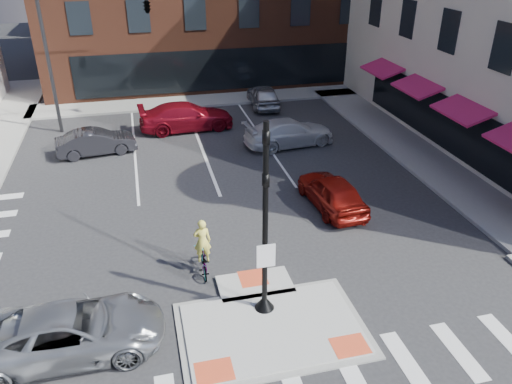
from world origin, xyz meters
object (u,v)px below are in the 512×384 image
object	(u,v)px
silver_suv	(71,331)
cyclist	(203,255)
bg_car_silver	(263,96)
bg_car_dark	(96,142)
white_pickup	(289,132)
bg_car_red	(186,116)
red_sedan	(332,192)

from	to	relation	value
silver_suv	cyclist	bearing A→B (deg)	-55.74
silver_suv	bg_car_silver	bearing A→B (deg)	-28.07
silver_suv	bg_car_dark	distance (m)	14.13
silver_suv	cyclist	world-z (taller)	cyclist
silver_suv	white_pickup	bearing A→B (deg)	-38.27
silver_suv	bg_car_red	size ratio (longest dim) A/B	0.93
bg_car_dark	cyclist	world-z (taller)	cyclist
silver_suv	red_sedan	world-z (taller)	red_sedan
bg_car_red	red_sedan	bearing A→B (deg)	-158.99
red_sedan	cyclist	distance (m)	6.68
red_sedan	bg_car_silver	bearing A→B (deg)	-96.77
bg_car_dark	silver_suv	bearing A→B (deg)	171.73
silver_suv	bg_car_red	xyz separation A→B (m)	(5.10, 16.66, 0.09)
white_pickup	bg_car_silver	world-z (taller)	bg_car_silver
red_sedan	white_pickup	xyz separation A→B (m)	(0.31, 7.00, -0.00)
bg_car_dark	red_sedan	bearing A→B (deg)	-137.84
bg_car_red	silver_suv	bearing A→B (deg)	160.04
bg_car_red	bg_car_silver	bearing A→B (deg)	-63.07
red_sedan	white_pickup	distance (m)	7.01
white_pickup	bg_car_red	world-z (taller)	bg_car_red
white_pickup	silver_suv	bearing A→B (deg)	134.44
bg_car_red	cyclist	distance (m)	13.97
cyclist	bg_car_red	bearing A→B (deg)	-91.22
silver_suv	bg_car_silver	xyz separation A→B (m)	(10.50, 19.76, 0.02)
silver_suv	white_pickup	xyz separation A→B (m)	(10.17, 12.93, 0.01)
red_sedan	cyclist	bearing A→B (deg)	24.53
white_pickup	bg_car_dark	distance (m)	10.11
bg_car_silver	cyclist	bearing A→B (deg)	72.41
red_sedan	bg_car_red	xyz separation A→B (m)	(-4.76, 10.72, 0.07)
silver_suv	bg_car_silver	size ratio (longest dim) A/B	1.19
cyclist	bg_car_silver	bearing A→B (deg)	-107.61
bg_car_silver	cyclist	xyz separation A→B (m)	(-6.50, -17.03, -0.04)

